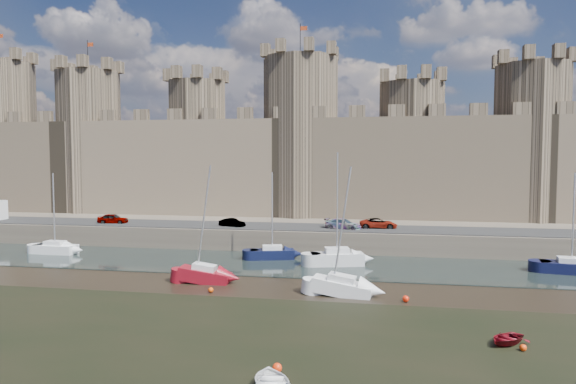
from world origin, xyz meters
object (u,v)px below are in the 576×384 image
Objects in this scene: sailboat_2 at (337,257)px; car_0 at (113,219)px; sailboat_1 at (272,253)px; sailboat_0 at (55,248)px; car_1 at (232,223)px; sailboat_5 at (342,286)px; car_2 at (343,224)px; sailboat_3 at (572,266)px; car_3 at (378,224)px; sailboat_4 at (205,274)px.

car_0 is at bearing 148.51° from sailboat_2.
sailboat_0 is at bearing 168.07° from sailboat_1.
sailboat_0 is at bearing 129.54° from car_1.
sailboat_2 reaches higher than sailboat_5.
car_2 reaches higher than car_1.
sailboat_3 is at bearing -86.90° from car_1.
sailboat_5 is at bearing -97.63° from sailboat_2.
car_2 is at bearing -94.03° from car_0.
sailboat_4 reaches higher than car_3.
car_1 is at bearing 97.00° from sailboat_4.
sailboat_1 is at bearing 149.72° from sailboat_2.
sailboat_5 is at bearing -72.10° from sailboat_1.
car_3 is at bearing 54.08° from sailboat_2.
car_3 is 21.71m from sailboat_5.
sailboat_3 is at bearing 0.73° from sailboat_0.
sailboat_1 is at bearing 128.88° from sailboat_5.
car_1 is 0.35× the size of sailboat_1.
car_3 is 37.47m from sailboat_0.
sailboat_3 is (22.03, 0.28, -0.14)m from sailboat_2.
car_3 is 0.47× the size of sailboat_3.
sailboat_5 reaches higher than car_1.
car_2 is 4.29m from car_3.
sailboat_1 is at bearing 148.22° from car_2.
car_1 is 36.61m from sailboat_3.
car_0 is 29.47m from car_2.
car_0 is at bearing 152.95° from sailboat_5.
car_3 is 0.43× the size of sailboat_5.
sailboat_2 reaches higher than car_3.
sailboat_5 is at bearing -163.11° from car_2.
sailboat_3 is at bearing -18.45° from sailboat_1.
sailboat_0 is 0.98× the size of sailboat_1.
car_0 is 36.89m from sailboat_5.
sailboat_4 is at bearing -154.57° from sailboat_2.
car_0 is 15.99m from car_1.
car_2 is 0.38× the size of sailboat_2.
sailboat_3 is (22.10, -8.86, -2.38)m from car_2.
car_2 is at bearing 101.30° from car_3.
car_0 reaches higher than car_1.
sailboat_0 is (-32.00, -8.50, -2.39)m from car_2.
sailboat_3 reaches higher than sailboat_0.
car_3 is (4.11, 1.22, -0.01)m from car_2.
car_1 is 17.69m from car_3.
car_0 is at bearing 87.14° from car_3.
sailboat_4 is (-3.69, -11.08, 0.00)m from sailboat_1.
car_3 is at bearing -91.99° from car_0.
car_0 is 33.61m from car_3.
sailboat_1 is (6.43, -6.60, -2.28)m from car_1.
sailboat_1 is 29.20m from sailboat_3.
sailboat_2 is (32.07, -0.63, 0.15)m from sailboat_0.
sailboat_1 reaches higher than sailboat_0.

